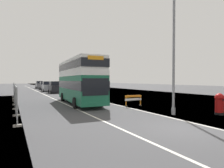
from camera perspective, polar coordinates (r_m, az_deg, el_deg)
The scene contains 10 objects.
ground at distance 11.34m, azimuth 21.70°, elevation -12.19°, with size 140.00×280.00×0.10m.
double_decker_bus at distance 20.93m, azimuth -9.89°, elevation 1.03°, with size 3.22×11.03×4.70m.
lamppost_foreground at distance 14.78m, azimuth 18.05°, elevation 8.30°, with size 0.29×0.70×9.28m.
red_pillar_postbox at distance 16.09m, azimuth 29.55°, elevation -4.99°, with size 0.65×0.65×1.59m.
roadworks_barrier at distance 18.62m, azimuth 6.42°, elevation -4.58°, with size 1.80×0.55×1.09m.
construction_site_fence at distance 21.81m, azimuth -27.21°, elevation -2.91°, with size 0.44×20.60×2.18m.
car_oncoming_near at distance 38.81m, azimuth -16.86°, elevation -1.04°, with size 2.03×4.05×2.29m.
car_receding_mid at distance 44.83m, azimuth -18.89°, elevation -0.77°, with size 2.08×4.16×2.25m.
car_receding_far at distance 52.84m, azimuth -19.86°, elevation -0.55°, with size 1.94×4.35×2.09m.
car_far_side at distance 60.35m, azimuth -20.99°, elevation -0.29°, with size 1.96×4.54×2.23m.
Camera 1 is at (-7.91, -7.02, 2.57)m, focal length 30.43 mm.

